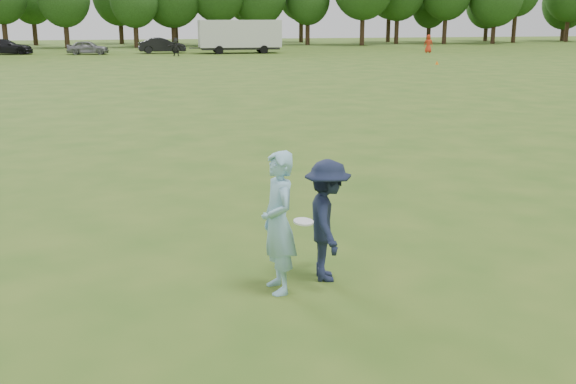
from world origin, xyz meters
The scene contains 11 objects.
ground centered at (0.00, 0.00, 0.00)m, with size 200.00×200.00×0.00m, color #305417.
thrower centered at (0.22, -0.45, 0.99)m, with size 0.72×0.47×1.97m, color #8AC0D6.
defender centered at (0.99, -0.17, 0.88)m, with size 1.14×0.65×1.76m, color #181F36.
player_far_c centered at (26.99, 55.35, 0.89)m, with size 0.87×0.57×1.79m, color red.
player_far_d centered at (1.94, 55.23, 0.83)m, with size 1.54×0.49×1.66m, color #252525.
car_d centered at (-13.93, 61.15, 0.73)m, with size 2.04×5.02×1.46m, color black.
car_e centered at (-6.18, 59.48, 0.66)m, with size 1.57×3.89×1.33m, color slate.
car_f centered at (0.84, 60.14, 0.76)m, with size 1.60×4.58×1.51m, color black.
field_cone centered at (20.88, 39.79, 0.15)m, with size 0.28×0.28×0.30m, color orange.
disc_in_play centered at (0.51, -0.70, 1.06)m, with size 0.33×0.32×0.06m.
cargo_trailer centered at (8.39, 58.52, 1.78)m, with size 9.00×2.75×3.20m.
Camera 1 is at (-1.51, -8.99, 3.72)m, focal length 42.00 mm.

